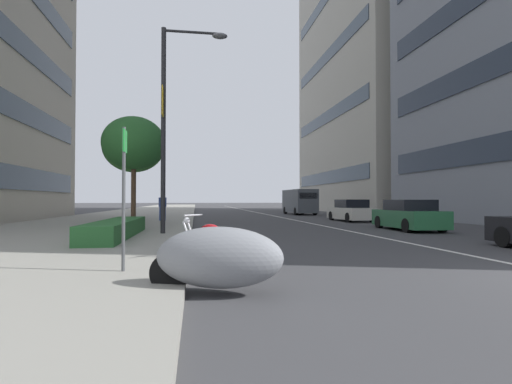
{
  "coord_description": "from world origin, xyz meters",
  "views": [
    {
      "loc": [
        -5.57,
        6.89,
        1.4
      ],
      "look_at": [
        12.16,
        4.18,
        1.77
      ],
      "focal_mm": 27.77,
      "sensor_mm": 36.0,
      "label": 1
    }
  ],
  "objects": [
    {
      "name": "sidewalk_right_plaza",
      "position": [
        30.0,
        12.01,
        0.07
      ],
      "size": [
        160.0,
        9.94,
        0.15
      ],
      "primitive_type": "cube",
      "color": "gray",
      "rests_on": "ground"
    },
    {
      "name": "lane_centre_stripe",
      "position": [
        35.0,
        0.0,
        0.0
      ],
      "size": [
        110.0,
        0.16,
        0.01
      ],
      "primitive_type": "cube",
      "color": "silver",
      "rests_on": "ground"
    },
    {
      "name": "motorcycle_second_in_row",
      "position": [
        0.32,
        6.56,
        0.55
      ],
      "size": [
        1.33,
        2.07,
        1.01
      ],
      "rotation": [
        0.0,
        0.0,
        1.27
      ],
      "color": "gray",
      "rests_on": "ground"
    },
    {
      "name": "motorcycle_under_tarp",
      "position": [
        2.78,
        6.46,
        0.42
      ],
      "size": [
        1.47,
        1.81,
        1.1
      ],
      "rotation": [
        0.0,
        0.0,
        0.9
      ],
      "color": "black",
      "rests_on": "ground"
    },
    {
      "name": "car_following_behind",
      "position": [
        11.66,
        -2.98,
        0.67
      ],
      "size": [
        4.31,
        1.94,
        1.43
      ],
      "rotation": [
        0.0,
        0.0,
        -0.03
      ],
      "color": "#236038",
      "rests_on": "ground"
    },
    {
      "name": "car_approaching_light",
      "position": [
        19.62,
        -3.4,
        0.66
      ],
      "size": [
        4.36,
        1.94,
        1.44
      ],
      "rotation": [
        0.0,
        0.0,
        0.04
      ],
      "color": "beige",
      "rests_on": "ground"
    },
    {
      "name": "delivery_van_ahead",
      "position": [
        32.14,
        -3.2,
        1.3
      ],
      "size": [
        5.72,
        2.24,
        2.42
      ],
      "rotation": [
        0.0,
        0.0,
        0.03
      ],
      "color": "#4C5156",
      "rests_on": "ground"
    },
    {
      "name": "parking_sign_by_curb",
      "position": [
        1.71,
        8.15,
        1.69
      ],
      "size": [
        0.32,
        0.06,
        2.56
      ],
      "color": "#47494C",
      "rests_on": "sidewalk_right_plaza"
    },
    {
      "name": "street_lamp_with_banners",
      "position": [
        9.79,
        7.74,
        4.94
      ],
      "size": [
        1.26,
        2.53,
        7.85
      ],
      "color": "#232326",
      "rests_on": "sidewalk_right_plaza"
    },
    {
      "name": "clipped_hedge_bed",
      "position": [
        8.62,
        9.58,
        0.43
      ],
      "size": [
        6.6,
        1.1,
        0.56
      ],
      "primitive_type": "cube",
      "color": "#28602D",
      "rests_on": "sidewalk_right_plaza"
    },
    {
      "name": "street_tree_near_plaza_corner",
      "position": [
        13.03,
        9.68,
        3.99
      ],
      "size": [
        2.83,
        2.83,
        5.06
      ],
      "color": "#473323",
      "rests_on": "sidewalk_right_plaza"
    },
    {
      "name": "street_tree_far_plaza",
      "position": [
        19.66,
        10.69,
        4.7
      ],
      "size": [
        3.72,
        3.72,
        6.14
      ],
      "color": "#473323",
      "rests_on": "sidewalk_right_plaza"
    },
    {
      "name": "pedestrian_on_plaza",
      "position": [
        19.34,
        8.9,
        0.98
      ],
      "size": [
        0.39,
        0.47,
        1.65
      ],
      "rotation": [
        0.0,
        0.0,
        2.75
      ],
      "color": "#33478C",
      "rests_on": "sidewalk_right_plaza"
    },
    {
      "name": "office_tower_mid_left",
      "position": [
        40.72,
        -18.82,
        25.96
      ],
      "size": [
        26.29,
        19.66,
        51.92
      ],
      "color": "#B7B2A3",
      "rests_on": "ground"
    }
  ]
}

